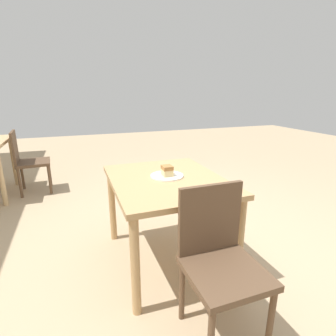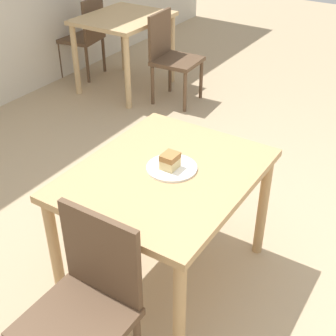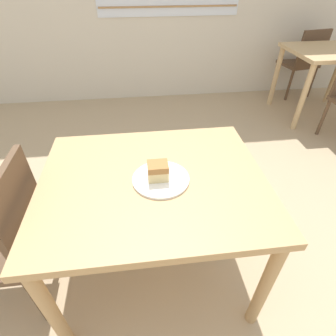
{
  "view_description": "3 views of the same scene",
  "coord_description": "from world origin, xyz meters",
  "px_view_note": "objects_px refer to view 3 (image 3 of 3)",
  "views": [
    {
      "loc": [
        -1.97,
        0.98,
        1.41
      ],
      "look_at": [
        -0.04,
        0.27,
        0.8
      ],
      "focal_mm": 28.0,
      "sensor_mm": 36.0,
      "label": 1
    },
    {
      "loc": [
        -1.81,
        -0.78,
        2.07
      ],
      "look_at": [
        -0.12,
        0.29,
        0.77
      ],
      "focal_mm": 50.0,
      "sensor_mm": 36.0,
      "label": 2
    },
    {
      "loc": [
        -0.16,
        -0.63,
        1.55
      ],
      "look_at": [
        -0.04,
        0.3,
        0.81
      ],
      "focal_mm": 28.0,
      "sensor_mm": 36.0,
      "label": 3
    }
  ],
  "objects_px": {
    "dining_table_near": "(154,194)",
    "chair_far_opposite": "(302,61)",
    "cake_slice": "(158,171)",
    "chair_near_window": "(6,238)",
    "plate": "(161,179)",
    "dining_table_far": "(330,61)"
  },
  "relations": [
    {
      "from": "dining_table_near",
      "to": "plate",
      "type": "height_order",
      "value": "plate"
    },
    {
      "from": "dining_table_near",
      "to": "chair_near_window",
      "type": "relative_size",
      "value": 1.2
    },
    {
      "from": "dining_table_far",
      "to": "cake_slice",
      "type": "distance_m",
      "value": 2.86
    },
    {
      "from": "plate",
      "to": "cake_slice",
      "type": "bearing_deg",
      "value": 165.96
    },
    {
      "from": "dining_table_near",
      "to": "cake_slice",
      "type": "height_order",
      "value": "cake_slice"
    },
    {
      "from": "dining_table_far",
      "to": "chair_far_opposite",
      "type": "relative_size",
      "value": 1.04
    },
    {
      "from": "chair_near_window",
      "to": "cake_slice",
      "type": "distance_m",
      "value": 0.82
    },
    {
      "from": "dining_table_near",
      "to": "cake_slice",
      "type": "relative_size",
      "value": 11.39
    },
    {
      "from": "chair_far_opposite",
      "to": "plate",
      "type": "height_order",
      "value": "chair_far_opposite"
    },
    {
      "from": "dining_table_far",
      "to": "cake_slice",
      "type": "height_order",
      "value": "cake_slice"
    },
    {
      "from": "dining_table_far",
      "to": "chair_near_window",
      "type": "xyz_separation_m",
      "value": [
        -2.89,
        -1.95,
        -0.17
      ]
    },
    {
      "from": "dining_table_near",
      "to": "plate",
      "type": "relative_size",
      "value": 3.99
    },
    {
      "from": "chair_far_opposite",
      "to": "plate",
      "type": "bearing_deg",
      "value": 39.45
    },
    {
      "from": "chair_near_window",
      "to": "cake_slice",
      "type": "height_order",
      "value": "chair_near_window"
    },
    {
      "from": "chair_near_window",
      "to": "plate",
      "type": "relative_size",
      "value": 3.32
    },
    {
      "from": "dining_table_far",
      "to": "cake_slice",
      "type": "xyz_separation_m",
      "value": [
        -2.13,
        -1.91,
        0.14
      ]
    },
    {
      "from": "chair_far_opposite",
      "to": "cake_slice",
      "type": "xyz_separation_m",
      "value": [
        -2.17,
        -2.49,
        0.31
      ]
    },
    {
      "from": "dining_table_near",
      "to": "chair_near_window",
      "type": "bearing_deg",
      "value": -175.31
    },
    {
      "from": "chair_far_opposite",
      "to": "chair_near_window",
      "type": "bearing_deg",
      "value": 31.23
    },
    {
      "from": "dining_table_near",
      "to": "chair_far_opposite",
      "type": "bearing_deg",
      "value": 48.53
    },
    {
      "from": "cake_slice",
      "to": "chair_near_window",
      "type": "bearing_deg",
      "value": -176.36
    },
    {
      "from": "chair_far_opposite",
      "to": "cake_slice",
      "type": "distance_m",
      "value": 3.32
    }
  ]
}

